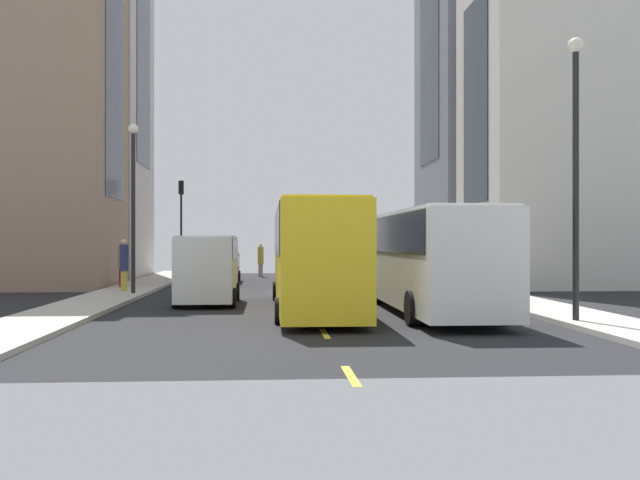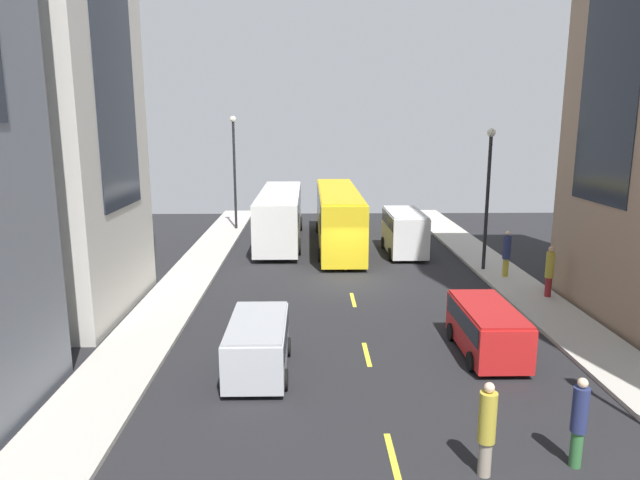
# 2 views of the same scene
# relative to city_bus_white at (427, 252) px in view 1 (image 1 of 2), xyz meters

# --- Properties ---
(ground_plane) EXTENTS (42.48, 42.48, 0.00)m
(ground_plane) POSITION_rel_city_bus_white_xyz_m (3.84, -9.61, -2.01)
(ground_plane) COLOR black
(sidewalk_west) EXTENTS (2.50, 44.00, 0.15)m
(sidewalk_west) POSITION_rel_city_bus_white_xyz_m (-4.15, -9.61, -1.93)
(sidewalk_west) COLOR #B2ADA3
(sidewalk_west) RESTS_ON ground
(sidewalk_east) EXTENTS (2.50, 44.00, 0.15)m
(sidewalk_east) POSITION_rel_city_bus_white_xyz_m (11.83, -9.61, -1.93)
(sidewalk_east) COLOR #B2ADA3
(sidewalk_east) RESTS_ON ground
(lane_stripe_0) EXTENTS (0.16, 2.00, 0.01)m
(lane_stripe_0) POSITION_rel_city_bus_white_xyz_m (3.84, -30.61, -2.00)
(lane_stripe_0) COLOR yellow
(lane_stripe_0) RESTS_ON ground
(lane_stripe_1) EXTENTS (0.16, 2.00, 0.01)m
(lane_stripe_1) POSITION_rel_city_bus_white_xyz_m (3.84, -24.61, -2.00)
(lane_stripe_1) COLOR yellow
(lane_stripe_1) RESTS_ON ground
(lane_stripe_2) EXTENTS (0.16, 2.00, 0.01)m
(lane_stripe_2) POSITION_rel_city_bus_white_xyz_m (3.84, -18.61, -2.00)
(lane_stripe_2) COLOR yellow
(lane_stripe_2) RESTS_ON ground
(lane_stripe_3) EXTENTS (0.16, 2.00, 0.01)m
(lane_stripe_3) POSITION_rel_city_bus_white_xyz_m (3.84, -12.61, -2.00)
(lane_stripe_3) COLOR yellow
(lane_stripe_3) RESTS_ON ground
(lane_stripe_4) EXTENTS (0.16, 2.00, 0.01)m
(lane_stripe_4) POSITION_rel_city_bus_white_xyz_m (3.84, -6.61, -2.00)
(lane_stripe_4) COLOR yellow
(lane_stripe_4) RESTS_ON ground
(lane_stripe_5) EXTENTS (0.16, 2.00, 0.01)m
(lane_stripe_5) POSITION_rel_city_bus_white_xyz_m (3.84, -0.61, -2.00)
(lane_stripe_5) COLOR yellow
(lane_stripe_5) RESTS_ON ground
(lane_stripe_6) EXTENTS (0.16, 2.00, 0.01)m
(lane_stripe_6) POSITION_rel_city_bus_white_xyz_m (3.84, 5.39, -2.00)
(lane_stripe_6) COLOR yellow
(lane_stripe_6) RESTS_ON ground
(lane_stripe_7) EXTENTS (0.16, 2.00, 0.01)m
(lane_stripe_7) POSITION_rel_city_bus_white_xyz_m (3.84, 11.39, -2.00)
(lane_stripe_7) COLOR yellow
(lane_stripe_7) RESTS_ON ground
(building_west_0) EXTENTS (8.34, 10.31, 34.35)m
(building_west_0) POSITION_rel_city_bus_white_xyz_m (-9.73, -24.93, 15.16)
(building_west_0) COLOR slate
(building_west_0) RESTS_ON ground
(building_west_1) EXTENTS (9.88, 8.02, 19.50)m
(building_west_1) POSITION_rel_city_bus_white_xyz_m (-10.49, -13.78, 7.74)
(building_west_1) COLOR beige
(building_west_1) RESTS_ON ground
(building_east_0) EXTENTS (9.06, 9.10, 32.14)m
(building_east_0) POSITION_rel_city_bus_white_xyz_m (17.76, -23.75, 14.06)
(building_east_0) COLOR beige
(building_east_0) RESTS_ON ground
(building_east_1) EXTENTS (7.19, 7.70, 20.53)m
(building_east_1) POSITION_rel_city_bus_white_xyz_m (16.84, -14.68, 8.26)
(building_east_1) COLOR #937760
(building_east_1) RESTS_ON ground
(city_bus_white) EXTENTS (2.81, 12.40, 3.35)m
(city_bus_white) POSITION_rel_city_bus_white_xyz_m (0.00, 0.00, 0.00)
(city_bus_white) COLOR silver
(city_bus_white) RESTS_ON ground
(streetcar_yellow) EXTENTS (2.70, 13.77, 3.59)m
(streetcar_yellow) POSITION_rel_city_bus_white_xyz_m (3.76, -1.24, 0.12)
(streetcar_yellow) COLOR yellow
(streetcar_yellow) RESTS_ON ground
(delivery_van_white) EXTENTS (2.25, 5.04, 2.58)m
(delivery_van_white) POSITION_rel_city_bus_white_xyz_m (7.56, -3.77, -0.50)
(delivery_van_white) COLOR white
(delivery_van_white) RESTS_ON ground
(car_silver_0) EXTENTS (1.96, 4.00, 1.69)m
(car_silver_0) POSITION_rel_city_bus_white_xyz_m (0.27, -19.88, -1.01)
(car_silver_0) COLOR #B7BABF
(car_silver_0) RESTS_ON ground
(car_red_1) EXTENTS (1.92, 4.17, 1.68)m
(car_red_1) POSITION_rel_city_bus_white_xyz_m (7.89, -18.65, -1.02)
(car_red_1) COLOR red
(car_red_1) RESTS_ON ground
(pedestrian_waiting_curb) EXTENTS (0.39, 0.39, 2.32)m
(pedestrian_waiting_curb) POSITION_rel_city_bus_white_xyz_m (11.75, -9.37, -0.63)
(pedestrian_waiting_curb) COLOR gold
(pedestrian_waiting_curb) RESTS_ON ground
(pedestrian_walking_far) EXTENTS (0.39, 0.39, 2.23)m
(pedestrian_walking_far) POSITION_rel_city_bus_white_xyz_m (5.78, -25.33, -0.84)
(pedestrian_walking_far) COLOR gray
(pedestrian_walking_far) RESTS_ON ground
(pedestrian_crossing_near) EXTENTS (0.36, 0.36, 2.18)m
(pedestrian_crossing_near) POSITION_rel_city_bus_white_xyz_m (7.97, -25.05, -0.85)
(pedestrian_crossing_near) COLOR #336B38
(pedestrian_crossing_near) RESTS_ON ground
(pedestrian_crossing_mid) EXTENTS (0.37, 0.37, 2.28)m
(pedestrian_crossing_mid) POSITION_rel_city_bus_white_xyz_m (12.49, -12.73, -0.64)
(pedestrian_crossing_mid) COLOR maroon
(pedestrian_crossing_mid) RESTS_ON ground
(traffic_light_near_corner) EXTENTS (0.32, 0.44, 6.21)m
(traffic_light_near_corner) POSITION_rel_city_bus_white_xyz_m (10.98, -24.72, 2.43)
(traffic_light_near_corner) COLOR black
(traffic_light_near_corner) RESTS_ON ground
(streetlamp_near) EXTENTS (0.44, 0.44, 7.29)m
(streetlamp_near) POSITION_rel_city_bus_white_xyz_m (11.08, -7.91, 2.59)
(streetlamp_near) COLOR black
(streetlamp_near) RESTS_ON ground
(streetlamp_far) EXTENTS (0.44, 0.44, 8.01)m
(streetlamp_far) POSITION_rel_city_bus_white_xyz_m (-3.40, 4.00, 2.97)
(streetlamp_far) COLOR black
(streetlamp_far) RESTS_ON ground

